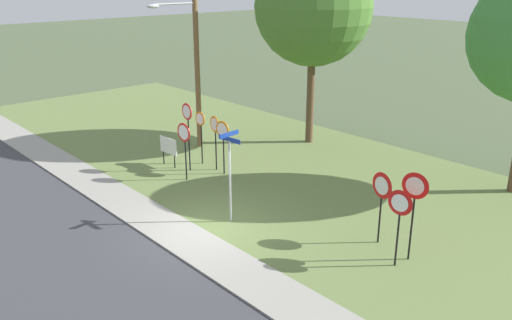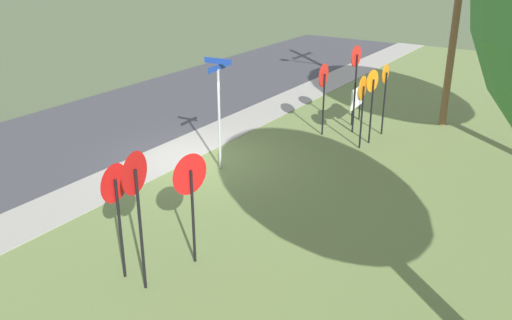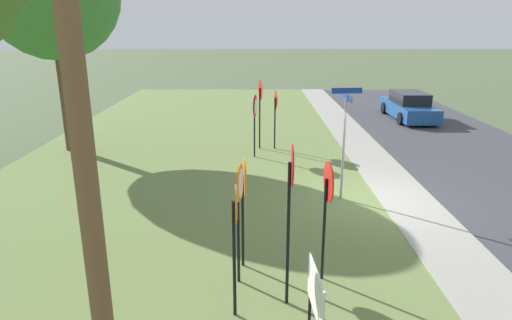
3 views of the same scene
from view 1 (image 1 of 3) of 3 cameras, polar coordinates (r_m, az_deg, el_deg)
name	(u,v)px [view 1 (image 1 of 3)]	position (r m, az deg, el deg)	size (l,w,h in m)	color
ground_plane	(204,231)	(17.34, -5.60, -7.56)	(160.00, 160.00, 0.00)	#4C5B3D
road_asphalt	(58,286)	(15.38, -20.42, -12.57)	(44.00, 6.40, 0.01)	#3D3D42
sidewalk_strip	(183,238)	(16.92, -7.79, -8.26)	(44.00, 1.60, 0.06)	#99968C
grass_median	(327,183)	(21.10, 7.56, -2.51)	(44.00, 12.00, 0.04)	olive
stop_sign_near_left	(184,139)	(20.87, -7.70, 2.26)	(0.75, 0.11, 2.34)	black
stop_sign_near_right	(201,127)	(22.66, -5.95, 3.54)	(0.60, 0.10, 2.31)	black
stop_sign_far_left	(188,122)	(21.78, -7.34, 4.01)	(0.69, 0.10, 2.87)	black
stop_sign_far_center	(223,136)	(21.37, -3.58, 2.59)	(0.72, 0.12, 2.24)	black
stop_sign_far_right	(215,131)	(21.84, -4.42, 3.08)	(0.68, 0.13, 2.32)	black
yield_sign_near_left	(399,210)	(15.00, 15.11, -5.24)	(0.73, 0.12, 2.30)	black
yield_sign_near_right	(414,195)	(15.32, 16.60, -3.65)	(0.76, 0.18, 2.67)	black
yield_sign_far_left	(381,191)	(16.18, 13.28, -3.28)	(0.80, 0.19, 2.29)	black
street_name_post	(230,170)	(17.09, -2.82, -1.04)	(0.96, 0.81, 3.09)	#9EA0A8
utility_pole	(193,42)	(24.40, -6.74, 12.50)	(2.10, 2.53, 9.12)	brown
notice_board	(168,147)	(22.80, -9.37, 1.37)	(1.10, 0.10, 1.25)	black
oak_tree_left	(313,7)	(25.02, 6.18, 16.02)	(5.37, 5.37, 9.06)	brown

